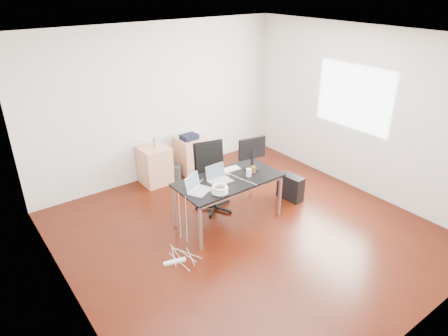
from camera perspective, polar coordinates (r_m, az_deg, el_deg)
room_shell at (r=5.43m, az=3.77°, el=3.34°), size 5.00×5.00×5.00m
desk at (r=5.99m, az=0.65°, el=-2.03°), size 1.60×0.80×0.73m
office_chair at (r=6.40m, az=-1.67°, el=-0.82°), size 0.58×0.60×1.08m
filing_cabinet_left at (r=7.39m, az=-9.85°, el=0.40°), size 0.50×0.50×0.70m
filing_cabinet_right at (r=7.73m, az=-4.74°, el=1.88°), size 0.50×0.50×0.70m
pc_tower at (r=6.90m, az=9.47°, el=-2.71°), size 0.25×0.47×0.44m
wastebasket at (r=7.54m, az=-7.08°, el=-0.65°), size 0.28×0.28×0.28m
power_strip at (r=5.53m, az=-7.06°, el=-13.13°), size 0.31×0.14×0.04m
laptop_left at (r=5.62m, az=-3.84°, el=-2.81°), size 0.41×0.37×0.23m
laptop_right at (r=5.89m, az=-0.77°, el=-1.35°), size 0.34×0.26×0.23m
monitor at (r=6.20m, az=4.01°, el=2.36°), size 0.45×0.26×0.51m
keyboard at (r=6.20m, az=0.40°, el=-0.35°), size 0.45×0.16×0.02m
cup_white at (r=6.03m, az=3.55°, el=-0.66°), size 0.10×0.10×0.12m
cup_brown at (r=6.16m, az=4.20°, el=-0.20°), size 0.09×0.09×0.10m
cable_coil at (r=5.56m, az=-0.60°, el=-3.12°), size 0.24×0.24×0.11m
power_adapter at (r=5.71m, az=0.15°, el=-2.76°), size 0.08×0.08×0.03m
speaker at (r=7.26m, az=-9.67°, el=3.73°), size 0.10×0.09×0.18m
navy_garment at (r=7.53m, az=-4.99°, el=4.45°), size 0.31×0.26×0.09m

